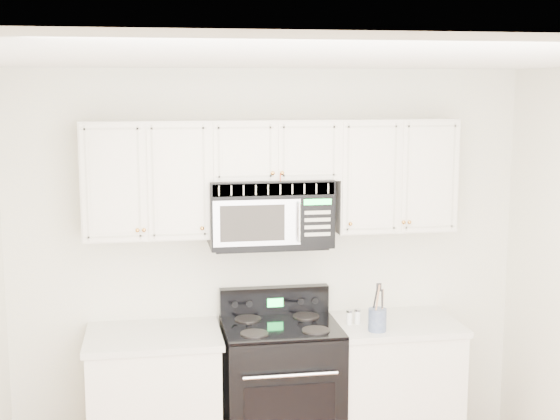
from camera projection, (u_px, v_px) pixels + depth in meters
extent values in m
cube|color=white|center=(329.00, 59.00, 3.45)|extent=(3.50, 3.50, 0.01)
cube|color=beige|center=(269.00, 260.00, 5.36)|extent=(3.50, 0.01, 2.60)
cube|color=silver|center=(155.00, 404.00, 5.05)|extent=(0.82, 0.63, 0.88)
cube|color=beige|center=(153.00, 336.00, 4.98)|extent=(0.86, 0.65, 0.04)
cube|color=silver|center=(392.00, 389.00, 5.32)|extent=(0.82, 0.63, 0.88)
cube|color=beige|center=(394.00, 324.00, 5.25)|extent=(0.86, 0.65, 0.04)
cube|color=black|center=(281.00, 394.00, 5.18)|extent=(0.75, 0.64, 0.92)
cube|color=black|center=(290.00, 415.00, 4.86)|extent=(0.58, 0.01, 0.40)
cylinder|color=#BABCC5|center=(291.00, 376.00, 4.80)|extent=(0.60, 0.02, 0.02)
cube|color=black|center=(281.00, 326.00, 5.11)|extent=(0.75, 0.64, 0.02)
cube|color=black|center=(274.00, 301.00, 5.37)|extent=(0.75, 0.08, 0.20)
cube|color=#1BEB4D|center=(275.00, 303.00, 5.32)|extent=(0.11, 0.00, 0.06)
cube|color=silver|center=(146.00, 179.00, 4.97)|extent=(0.80, 0.33, 0.75)
cube|color=silver|center=(393.00, 175.00, 5.24)|extent=(0.80, 0.33, 0.75)
cube|color=silver|center=(273.00, 149.00, 5.08)|extent=(0.84, 0.33, 0.39)
sphere|color=#C78737|center=(144.00, 230.00, 4.83)|extent=(0.03, 0.03, 0.03)
sphere|color=#C78737|center=(202.00, 228.00, 4.89)|extent=(0.03, 0.03, 0.03)
sphere|color=#C78737|center=(350.00, 224.00, 5.05)|extent=(0.03, 0.03, 0.03)
sphere|color=#C78737|center=(404.00, 222.00, 5.11)|extent=(0.03, 0.03, 0.03)
sphere|color=#C78737|center=(273.00, 173.00, 4.91)|extent=(0.03, 0.03, 0.03)
sphere|color=#C78737|center=(282.00, 173.00, 4.92)|extent=(0.03, 0.03, 0.03)
cylinder|color=red|center=(280.00, 183.00, 4.93)|extent=(0.00, 0.00, 0.12)
sphere|color=#C78737|center=(280.00, 193.00, 4.94)|extent=(0.04, 0.04, 0.04)
cube|color=black|center=(269.00, 212.00, 5.10)|extent=(0.79, 0.40, 0.44)
cube|color=#BBB7A9|center=(274.00, 189.00, 4.89)|extent=(0.77, 0.01, 0.08)
cube|color=#A3A3A9|center=(257.00, 223.00, 4.89)|extent=(0.56, 0.01, 0.29)
cube|color=black|center=(253.00, 223.00, 4.88)|extent=(0.41, 0.01, 0.23)
cube|color=black|center=(317.00, 221.00, 4.96)|extent=(0.22, 0.01, 0.29)
cube|color=#1BEB4D|center=(318.00, 202.00, 4.93)|extent=(0.18, 0.00, 0.04)
cylinder|color=#BABCC5|center=(299.00, 223.00, 4.90)|extent=(0.02, 0.02, 0.25)
cylinder|color=slate|center=(377.00, 320.00, 5.02)|extent=(0.12, 0.12, 0.15)
cylinder|color=#A57455|center=(382.00, 309.00, 5.01)|extent=(0.01, 0.01, 0.25)
cylinder|color=black|center=(374.00, 306.00, 5.03)|extent=(0.01, 0.01, 0.27)
cylinder|color=#A57455|center=(376.00, 307.00, 4.97)|extent=(0.01, 0.01, 0.29)
cylinder|color=black|center=(382.00, 308.00, 5.01)|extent=(0.01, 0.01, 0.25)
cylinder|color=white|center=(349.00, 318.00, 5.16)|extent=(0.04, 0.04, 0.08)
cylinder|color=#BABCC5|center=(349.00, 311.00, 5.15)|extent=(0.04, 0.04, 0.02)
cylinder|color=white|center=(358.00, 317.00, 5.18)|extent=(0.04, 0.04, 0.08)
cylinder|color=#BABCC5|center=(358.00, 310.00, 5.17)|extent=(0.04, 0.04, 0.02)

